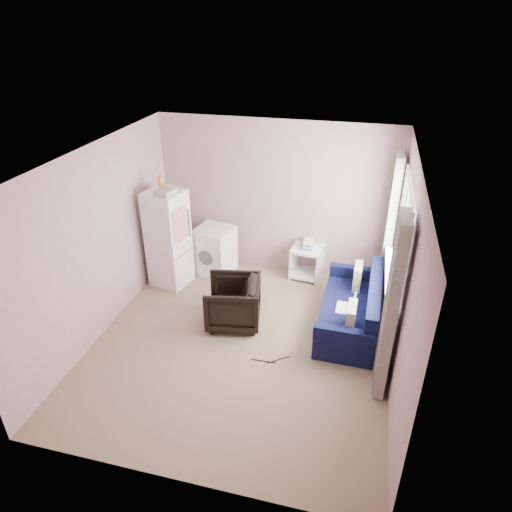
{
  "coord_description": "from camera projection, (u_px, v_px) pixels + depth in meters",
  "views": [
    {
      "loc": [
        1.37,
        -4.6,
        3.93
      ],
      "look_at": [
        0.05,
        0.6,
        1.0
      ],
      "focal_mm": 32.0,
      "sensor_mm": 36.0,
      "label": 1
    }
  ],
  "objects": [
    {
      "name": "room",
      "position": [
        242.0,
        260.0,
        5.49
      ],
      "size": [
        3.84,
        4.24,
        2.54
      ],
      "color": "#90785E",
      "rests_on": "ground"
    },
    {
      "name": "window_dressing",
      "position": [
        391.0,
        261.0,
        5.77
      ],
      "size": [
        0.17,
        2.62,
        2.18
      ],
      "color": "white",
      "rests_on": "ground"
    },
    {
      "name": "sofa",
      "position": [
        353.0,
        311.0,
        6.24
      ],
      "size": [
        0.8,
        1.69,
        0.75
      ],
      "rotation": [
        0.0,
        0.0,
        -0.02
      ],
      "color": "#0C1039",
      "rests_on": "ground"
    },
    {
      "name": "floor_cables",
      "position": [
        271.0,
        360.0,
        5.77
      ],
      "size": [
        0.47,
        0.2,
        0.01
      ],
      "rotation": [
        0.0,
        0.0,
        0.39
      ],
      "color": "black",
      "rests_on": "ground"
    },
    {
      "name": "washing_machine",
      "position": [
        215.0,
        250.0,
        7.52
      ],
      "size": [
        0.67,
        0.67,
        0.8
      ],
      "rotation": [
        0.0,
        0.0,
        -0.2
      ],
      "color": "white",
      "rests_on": "ground"
    },
    {
      "name": "fridge",
      "position": [
        168.0,
        238.0,
        7.06
      ],
      "size": [
        0.64,
        0.63,
        1.77
      ],
      "rotation": [
        0.0,
        0.0,
        -0.21
      ],
      "color": "white",
      "rests_on": "ground"
    },
    {
      "name": "armchair",
      "position": [
        233.0,
        300.0,
        6.3
      ],
      "size": [
        0.8,
        0.84,
        0.74
      ],
      "primitive_type": "imported",
      "rotation": [
        0.0,
        0.0,
        -1.38
      ],
      "color": "black",
      "rests_on": "ground"
    },
    {
      "name": "side_table",
      "position": [
        307.0,
        259.0,
        7.44
      ],
      "size": [
        0.54,
        0.54,
        0.67
      ],
      "rotation": [
        0.0,
        0.0,
        -0.11
      ],
      "color": "white",
      "rests_on": "ground"
    }
  ]
}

